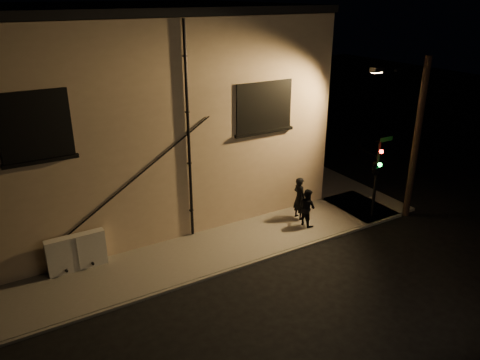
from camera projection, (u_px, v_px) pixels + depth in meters
ground at (270, 258)px, 17.58m from camera, size 90.00×90.00×0.00m
sidewalk at (238, 206)px, 21.64m from camera, size 21.00×16.00×0.12m
building at (110, 105)px, 21.69m from camera, size 16.20×12.23×8.80m
utility_cabinet at (77, 252)px, 16.42m from camera, size 2.03×0.34×1.33m
pedestrian_a at (299, 198)px, 20.07m from camera, size 0.48×0.71×1.89m
pedestrian_b at (307, 207)px, 19.53m from camera, size 0.69×0.84×1.62m
traffic_signal at (376, 166)px, 19.50m from camera, size 1.30×2.10×3.56m
streetlamp_pole at (414, 135)px, 19.58m from camera, size 2.02×1.39×6.97m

